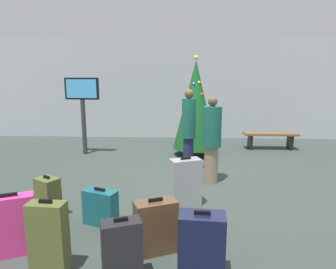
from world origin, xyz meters
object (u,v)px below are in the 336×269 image
Objects in this scene: waiting_bench at (270,137)px; suitcase_5 at (122,253)px; traveller_1 at (212,139)px; suitcase_6 at (48,198)px; flight_info_kiosk at (82,101)px; holiday_tree at (195,105)px; suitcase_4 at (12,226)px; suitcase_1 at (100,207)px; traveller_0 at (189,129)px; suitcase_3 at (156,227)px; suitcase_2 at (202,247)px; suitcase_7 at (185,182)px; suitcase_0 at (49,238)px.

suitcase_5 is at bearing -118.25° from waiting_bench.
traveller_1 is 3.06m from suitcase_6.
holiday_tree is at bearing 0.74° from flight_info_kiosk.
holiday_tree is 3.44× the size of suitcase_4.
suitcase_1 is 1.32m from suitcase_5.
suitcase_5 reaches higher than suitcase_1.
suitcase_4 is (-2.11, -3.13, -0.61)m from traveller_0.
holiday_tree is 3.84× the size of suitcase_3.
traveller_0 is (-2.42, -2.28, 0.60)m from waiting_bench.
traveller_1 is 2.63m from suitcase_3.
suitcase_6 is (-2.18, 1.26, -0.05)m from suitcase_2.
suitcase_6 is (-0.00, 0.94, -0.06)m from suitcase_4.
suitcase_2 reaches higher than suitcase_5.
suitcase_4 reaches higher than suitcase_2.
holiday_tree reaches higher than suitcase_2.
traveller_1 is 2.08× the size of suitcase_7.
suitcase_0 is (1.24, -4.90, -1.05)m from flight_info_kiosk.
waiting_bench is 2.25× the size of suitcase_3.
suitcase_7 reaches higher than suitcase_4.
suitcase_5 is at bearing -100.33° from holiday_tree.
suitcase_7 is (0.36, 1.32, 0.07)m from suitcase_3.
suitcase_7 reaches higher than waiting_bench.
waiting_bench is at bearing 50.11° from suitcase_4.
suitcase_1 is at bearing 141.29° from suitcase_2.
traveller_0 reaches higher than suitcase_3.
holiday_tree reaches higher than suitcase_3.
suitcase_1 is 0.71× the size of suitcase_4.
waiting_bench is (5.19, 0.81, -1.08)m from flight_info_kiosk.
traveller_1 is 2.93m from suitcase_2.
suitcase_5 is 0.88× the size of suitcase_7.
flight_info_kiosk reaches higher than suitcase_2.
suitcase_0 is at bearing -158.67° from suitcase_3.
suitcase_6 is at bearing -135.33° from waiting_bench.
holiday_tree is 4.49m from suitcase_6.
suitcase_6 is (0.67, -3.67, -1.14)m from flight_info_kiosk.
suitcase_6 is at bearing 115.07° from suitcase_0.
flight_info_kiosk is at bearing -171.15° from waiting_bench.
suitcase_4 is (-1.67, -0.13, 0.04)m from suitcase_3.
suitcase_5 reaches higher than suitcase_3.
suitcase_2 is at bearing -30.04° from suitcase_6.
flight_info_kiosk is 2.49× the size of suitcase_0.
flight_info_kiosk is at bearing 152.13° from traveller_0.
suitcase_6 is (-0.58, 1.23, -0.09)m from suitcase_0.
traveller_0 is 3.70m from suitcase_5.
traveller_1 is at bearing -53.86° from traveller_0.
holiday_tree is 5.06m from suitcase_2.
suitcase_7 is at bearing 14.05° from suitcase_6.
suitcase_5 reaches higher than suitcase_6.
waiting_bench is 1.85× the size of suitcase_0.
flight_info_kiosk is 3.19× the size of suitcase_6.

